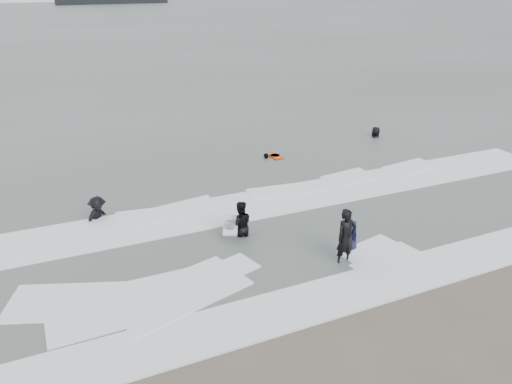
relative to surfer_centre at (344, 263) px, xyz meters
name	(u,v)px	position (x,y,z in m)	size (l,w,h in m)	color
ground	(321,287)	(-1.36, -0.86, 0.00)	(320.00, 320.00, 0.00)	brown
sea	(77,28)	(-1.36, 79.14, 0.06)	(320.00, 320.00, 0.00)	#47544C
surfer_centre	(344,263)	(0.00, 0.00, 0.00)	(0.71, 0.47, 1.96)	black
surfer_wading	(240,235)	(-2.44, 3.08, 0.00)	(0.92, 0.72, 1.89)	black
surfer_breaker	(99,220)	(-6.98, 6.36, 0.00)	(1.18, 0.68, 1.82)	black
surfer_right_near	(266,159)	(1.71, 9.97, 0.00)	(0.86, 0.36, 1.47)	black
surfer_right_far	(375,138)	(8.92, 10.75, 0.00)	(0.87, 0.57, 1.79)	black
surf_foam	(270,232)	(-1.36, 2.84, 0.04)	(30.03, 9.06, 0.09)	white
bodyboards	(282,198)	(-0.12, 4.43, 0.50)	(5.77, 10.53, 1.25)	#10104C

